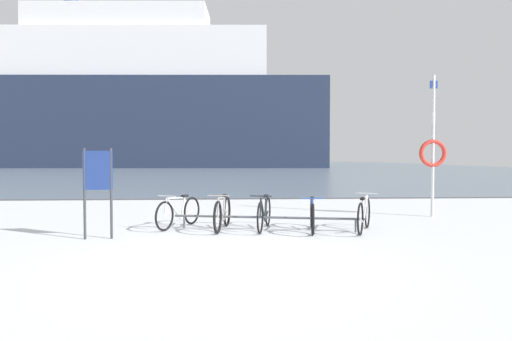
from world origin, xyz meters
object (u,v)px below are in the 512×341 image
bicycle_1 (222,213)px  bicycle_4 (364,215)px  info_sign (98,178)px  ferry_ship (127,102)px  bicycle_0 (179,212)px  bicycle_2 (264,213)px  bicycle_3 (312,215)px  rescue_post (433,150)px

bicycle_1 → bicycle_4: 3.03m
bicycle_1 → bicycle_4: bearing=-7.0°
info_sign → ferry_ship: (-12.55, 57.34, 8.34)m
bicycle_4 → info_sign: size_ratio=0.88×
bicycle_4 → info_sign: bearing=-174.2°
bicycle_0 → bicycle_4: size_ratio=0.99×
bicycle_0 → bicycle_2: bearing=-12.0°
bicycle_1 → bicycle_2: size_ratio=0.97×
bicycle_3 → bicycle_4: 1.10m
info_sign → ferry_ship: size_ratio=0.03×
bicycle_0 → bicycle_1: bicycle_1 is taller
bicycle_0 → ferry_ship: (-13.95, 56.05, 9.17)m
bicycle_3 → bicycle_2: bearing=166.0°
bicycle_0 → bicycle_2: size_ratio=0.90×
info_sign → ferry_ship: 59.29m
bicycle_1 → rescue_post: bearing=18.5°
bicycle_2 → bicycle_4: (2.10, -0.35, 0.00)m
rescue_post → info_sign: bearing=-160.7°
bicycle_1 → bicycle_2: 0.91m
bicycle_0 → ferry_ship: 58.48m
bicycle_3 → info_sign: bearing=-171.5°
bicycle_2 → bicycle_4: 2.13m
bicycle_0 → bicycle_1: (0.98, -0.38, 0.01)m
bicycle_3 → ferry_ship: 59.86m
bicycle_1 → bicycle_4: (3.00, -0.37, 0.00)m
bicycle_1 → bicycle_3: (1.91, -0.27, -0.02)m
bicycle_1 → rescue_post: (5.50, 1.84, 1.42)m
bicycle_2 → info_sign: 3.50m
bicycle_0 → bicycle_4: 4.06m
bicycle_4 → info_sign: 5.47m
bicycle_2 → ferry_ship: (-15.83, 56.45, 9.16)m
bicycle_3 → ferry_ship: size_ratio=0.03×
bicycle_0 → bicycle_2: (1.89, -0.40, 0.01)m
info_sign → bicycle_0: bearing=42.9°
bicycle_0 → info_sign: 2.07m
bicycle_2 → bicycle_1: bearing=178.7°
bicycle_3 → ferry_ship: bearing=106.5°
rescue_post → bicycle_4: bearing=-138.5°
bicycle_3 → info_sign: (-4.29, -0.64, 0.83)m
bicycle_3 → info_sign: info_sign is taller
bicycle_2 → ferry_ship: ferry_ship is taller
bicycle_4 → ferry_ship: bearing=107.5°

